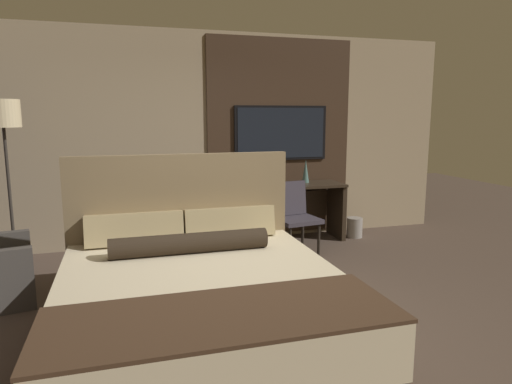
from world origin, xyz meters
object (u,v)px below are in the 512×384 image
object	(u,v)px
tv	(281,133)
vase_short	(306,171)
bed	(200,300)
floor_lamp	(4,129)
vase_tall	(261,177)
waste_bin	(355,227)
desk_chair	(293,212)
desk	(286,203)

from	to	relation	value
tv	vase_short	bearing A→B (deg)	-30.81
bed	floor_lamp	bearing A→B (deg)	129.99
vase_tall	waste_bin	distance (m)	1.57
desk_chair	vase_tall	size ratio (longest dim) A/B	3.75
bed	tv	bearing A→B (deg)	59.73
waste_bin	vase_tall	bearing A→B (deg)	177.86
desk	floor_lamp	world-z (taller)	floor_lamp
desk_chair	floor_lamp	world-z (taller)	floor_lamp
floor_lamp	desk_chair	bearing A→B (deg)	-0.68
bed	floor_lamp	xyz separation A→B (m)	(-1.65, 1.96, 1.24)
vase_short	floor_lamp	bearing A→B (deg)	-169.99
desk	vase_short	size ratio (longest dim) A/B	4.91
bed	tv	world-z (taller)	tv
bed	desk_chair	distance (m)	2.44
tv	floor_lamp	size ratio (longest dim) A/B	0.71
desk	waste_bin	distance (m)	1.07
waste_bin	floor_lamp	bearing A→B (deg)	-173.93
tv	desk	bearing A→B (deg)	-90.00
tv	waste_bin	xyz separation A→B (m)	(0.99, -0.36, -1.33)
bed	desk_chair	world-z (taller)	bed
desk_chair	vase_tall	distance (m)	0.70
bed	waste_bin	xyz separation A→B (m)	(2.61, 2.42, -0.20)
vase_short	waste_bin	xyz separation A→B (m)	(0.69, -0.18, -0.81)
desk	vase_tall	bearing A→B (deg)	-168.46
desk_chair	floor_lamp	xyz separation A→B (m)	(-3.13, 0.04, 1.04)
vase_tall	waste_bin	xyz separation A→B (m)	(1.37, -0.05, -0.77)
tv	vase_tall	distance (m)	0.74
vase_short	bed	bearing A→B (deg)	-126.53
tv	desk_chair	world-z (taller)	tv
vase_tall	waste_bin	world-z (taller)	vase_tall
vase_tall	waste_bin	bearing A→B (deg)	-2.14
waste_bin	tv	bearing A→B (deg)	160.21
tv	floor_lamp	bearing A→B (deg)	-166.07
vase_tall	vase_short	size ratio (longest dim) A/B	0.76
desk	tv	xyz separation A→B (m)	(0.00, 0.23, 0.95)
desk	desk_chair	world-z (taller)	desk_chair
bed	floor_lamp	world-z (taller)	floor_lamp
desk	vase_short	distance (m)	0.52
floor_lamp	waste_bin	distance (m)	4.52
desk_chair	floor_lamp	distance (m)	3.30
bed	desk_chair	bearing A→B (deg)	52.35
bed	vase_tall	bearing A→B (deg)	63.28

